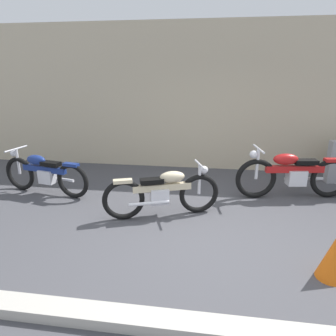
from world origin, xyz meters
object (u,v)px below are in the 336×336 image
Objects in this scene: motorcycle_red at (293,174)px; motorcycle_cream at (163,192)px; motorcycle_blue at (44,173)px; traffic_cone at (333,257)px.

motorcycle_red is 2.51m from motorcycle_cream.
motorcycle_red is 1.17× the size of motorcycle_cream.
motorcycle_cream is (2.42, -0.62, -0.00)m from motorcycle_blue.
motorcycle_blue is 1.04× the size of motorcycle_cream.
motorcycle_blue is at bearing 157.48° from traffic_cone.
motorcycle_red is (4.69, 0.46, 0.05)m from motorcycle_blue.
motorcycle_blue reaches higher than traffic_cone.
motorcycle_red is (0.13, 2.35, 0.19)m from traffic_cone.
motorcycle_blue is 4.71m from motorcycle_red.
motorcycle_red is at bearing -162.99° from motorcycle_blue.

